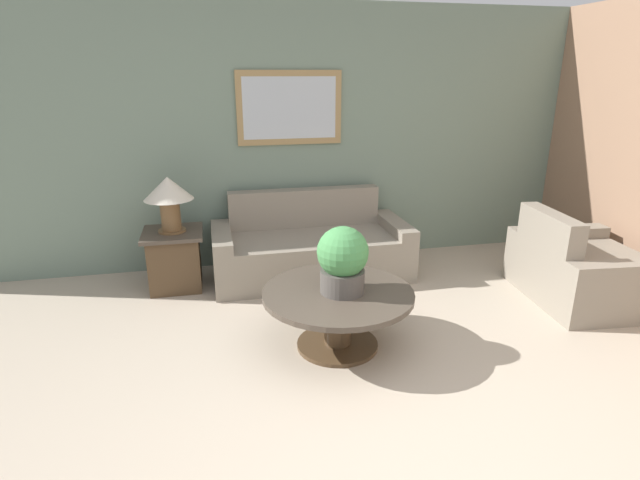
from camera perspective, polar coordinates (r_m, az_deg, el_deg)
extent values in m
plane|color=tan|center=(2.88, 11.34, -24.17)|extent=(20.00, 20.00, 0.00)
cube|color=slate|center=(5.21, -2.04, 11.53)|extent=(7.79, 0.06, 2.60)
cube|color=#997A4C|center=(5.12, -3.49, 14.83)|extent=(1.05, 0.03, 0.72)
cube|color=#B2BCC6|center=(5.10, -3.47, 14.83)|extent=(0.93, 0.01, 0.60)
cube|color=gray|center=(4.96, -0.99, -1.81)|extent=(1.55, 0.86, 0.42)
cube|color=gray|center=(5.16, -1.81, 3.75)|extent=(1.55, 0.16, 0.39)
cube|color=gray|center=(4.85, -11.05, -2.01)|extent=(0.18, 0.86, 0.52)
cube|color=gray|center=(5.18, 8.42, -0.54)|extent=(0.18, 0.86, 0.52)
cube|color=gray|center=(5.06, 27.99, -3.66)|extent=(1.03, 0.86, 0.42)
cube|color=gray|center=(4.72, 24.76, 0.55)|extent=(0.23, 0.79, 0.39)
cube|color=gray|center=(4.70, 31.30, -5.21)|extent=(0.97, 0.27, 0.52)
cube|color=gray|center=(5.41, 25.28, -1.32)|extent=(0.97, 0.27, 0.52)
cylinder|color=#4C3823|center=(3.81, 1.99, -11.80)|extent=(0.60, 0.60, 0.03)
cylinder|color=#4C3823|center=(3.71, 2.03, -9.08)|extent=(0.20, 0.20, 0.38)
cylinder|color=#473D33|center=(3.62, 2.07, -6.13)|extent=(1.10, 1.10, 0.04)
cube|color=#4C3823|center=(4.88, -16.22, -2.34)|extent=(0.46, 0.46, 0.52)
cube|color=#473D33|center=(4.79, -16.51, 0.74)|extent=(0.54, 0.54, 0.03)
cylinder|color=brown|center=(4.78, -16.54, 1.06)|extent=(0.25, 0.25, 0.02)
cylinder|color=brown|center=(4.74, -16.71, 2.81)|extent=(0.18, 0.18, 0.28)
cone|color=beige|center=(4.69, -16.99, 5.70)|extent=(0.44, 0.44, 0.21)
cylinder|color=#4C4742|center=(3.57, 2.57, -4.70)|extent=(0.32, 0.32, 0.17)
sphere|color=#428447|center=(3.49, 2.62, -1.38)|extent=(0.37, 0.37, 0.37)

